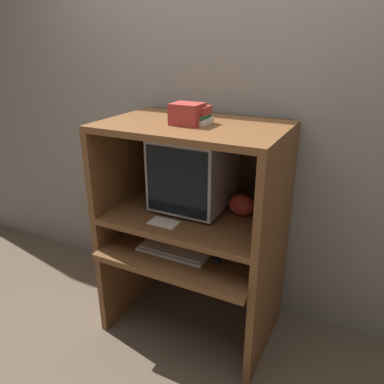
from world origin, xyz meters
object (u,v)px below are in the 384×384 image
(keyboard, at_px, (173,251))
(mouse, at_px, (216,260))
(snack_bag, at_px, (242,205))
(storage_box, at_px, (187,114))
(crt_monitor, at_px, (194,171))
(book_stack, at_px, (193,115))

(keyboard, xyz_separation_m, mouse, (0.26, 0.02, 0.00))
(keyboard, bearing_deg, mouse, 3.89)
(keyboard, distance_m, snack_bag, 0.48)
(storage_box, bearing_deg, crt_monitor, 100.89)
(crt_monitor, xyz_separation_m, book_stack, (0.04, -0.09, 0.35))
(snack_bag, height_order, book_stack, book_stack)
(mouse, relative_size, book_stack, 0.39)
(book_stack, distance_m, storage_box, 0.05)
(book_stack, bearing_deg, storage_box, -103.68)
(crt_monitor, relative_size, book_stack, 2.46)
(crt_monitor, relative_size, keyboard, 1.07)
(book_stack, bearing_deg, crt_monitor, 113.00)
(keyboard, height_order, snack_bag, snack_bag)
(snack_bag, bearing_deg, crt_monitor, -178.13)
(mouse, distance_m, snack_bag, 0.35)
(crt_monitor, bearing_deg, book_stack, -67.00)
(storage_box, bearing_deg, mouse, -23.48)
(keyboard, xyz_separation_m, book_stack, (0.05, 0.16, 0.76))
(mouse, bearing_deg, keyboard, -176.11)
(crt_monitor, distance_m, book_stack, 0.36)
(crt_monitor, xyz_separation_m, snack_bag, (0.30, 0.01, -0.16))
(crt_monitor, bearing_deg, storage_box, -79.11)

